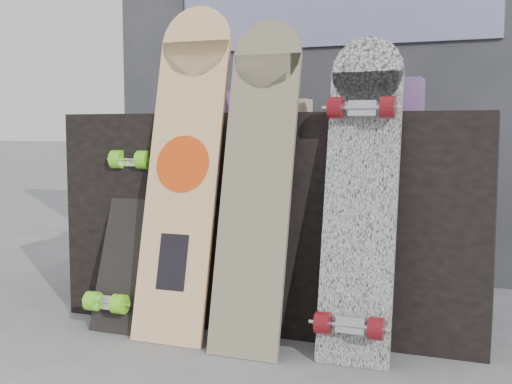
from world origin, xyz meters
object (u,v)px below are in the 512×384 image
at_px(longboard_cascadia, 360,193).
at_px(skateboard_dark, 127,219).
at_px(vendor_table, 282,215).
at_px(longboard_geisha, 184,160).
at_px(longboard_celtic, 257,173).

relative_size(longboard_cascadia, skateboard_dark, 1.31).
xyz_separation_m(vendor_table, skateboard_dark, (-0.50, -0.34, 0.01)).
xyz_separation_m(longboard_cascadia, skateboard_dark, (-0.90, 0.04, -0.13)).
distance_m(vendor_table, longboard_geisha, 0.49).
bearing_deg(longboard_geisha, longboard_celtic, -8.30).
bearing_deg(longboard_celtic, longboard_cascadia, 1.24).
xyz_separation_m(longboard_geisha, longboard_celtic, (0.30, -0.04, -0.04)).
distance_m(longboard_cascadia, skateboard_dark, 0.91).
relative_size(longboard_celtic, longboard_cascadia, 1.07).
bearing_deg(longboard_cascadia, vendor_table, 135.78).
bearing_deg(vendor_table, skateboard_dark, -146.03).
height_order(longboard_celtic, skateboard_dark, longboard_celtic).
bearing_deg(longboard_celtic, longboard_geisha, 171.70).
bearing_deg(vendor_table, longboard_cascadia, -44.22).
relative_size(longboard_geisha, skateboard_dark, 1.51).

